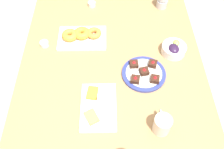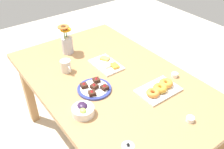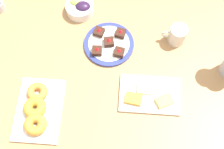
{
  "view_description": "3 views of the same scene",
  "coord_description": "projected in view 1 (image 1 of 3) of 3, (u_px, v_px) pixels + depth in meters",
  "views": [
    {
      "loc": [
        -0.75,
        0.01,
        1.8
      ],
      "look_at": [
        0.0,
        0.0,
        0.78
      ],
      "focal_mm": 40.0,
      "sensor_mm": 36.0,
      "label": 1
    },
    {
      "loc": [
        1.15,
        -0.85,
        1.81
      ],
      "look_at": [
        0.0,
        0.0,
        0.78
      ],
      "focal_mm": 40.0,
      "sensor_mm": 36.0,
      "label": 2
    },
    {
      "loc": [
        -0.04,
        0.56,
        2.0
      ],
      "look_at": [
        0.0,
        0.0,
        0.78
      ],
      "focal_mm": 50.0,
      "sensor_mm": 36.0,
      "label": 3
    }
  ],
  "objects": [
    {
      "name": "croissant_platter",
      "position": [
        81.0,
        36.0,
        1.46
      ],
      "size": [
        0.19,
        0.28,
        0.05
      ],
      "color": "white",
      "rests_on": "dining_table"
    },
    {
      "name": "grape_bowl",
      "position": [
        174.0,
        49.0,
        1.39
      ],
      "size": [
        0.14,
        0.14,
        0.07
      ],
      "color": "white",
      "rests_on": "dining_table"
    },
    {
      "name": "jam_cup_berry",
      "position": [
        92.0,
        4.0,
        1.64
      ],
      "size": [
        0.05,
        0.05,
        0.03
      ],
      "color": "white",
      "rests_on": "dining_table"
    },
    {
      "name": "cheese_platter",
      "position": [
        98.0,
        106.0,
        1.19
      ],
      "size": [
        0.26,
        0.17,
        0.03
      ],
      "color": "white",
      "rests_on": "dining_table"
    },
    {
      "name": "coffee_mug",
      "position": [
        162.0,
        124.0,
        1.1
      ],
      "size": [
        0.11,
        0.08,
        0.09
      ],
      "color": "beige",
      "rests_on": "dining_table"
    },
    {
      "name": "dining_table",
      "position": [
        112.0,
        88.0,
        1.37
      ],
      "size": [
        1.6,
        1.0,
        0.74
      ],
      "color": "#A87A4C",
      "rests_on": "ground_plane"
    },
    {
      "name": "moka_pot",
      "position": [
        162.0,
        0.0,
        1.61
      ],
      "size": [
        0.11,
        0.07,
        0.12
      ],
      "color": "#B7B7BC",
      "rests_on": "dining_table"
    },
    {
      "name": "ground_plane",
      "position": [
        112.0,
        135.0,
        1.9
      ],
      "size": [
        6.0,
        6.0,
        0.0
      ],
      "primitive_type": "plane",
      "color": "beige"
    },
    {
      "name": "dessert_plate",
      "position": [
        144.0,
        73.0,
        1.31
      ],
      "size": [
        0.23,
        0.23,
        0.05
      ],
      "color": "navy",
      "rests_on": "dining_table"
    },
    {
      "name": "jam_cup_honey",
      "position": [
        44.0,
        44.0,
        1.43
      ],
      "size": [
        0.05,
        0.05,
        0.03
      ],
      "color": "white",
      "rests_on": "dining_table"
    }
  ]
}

